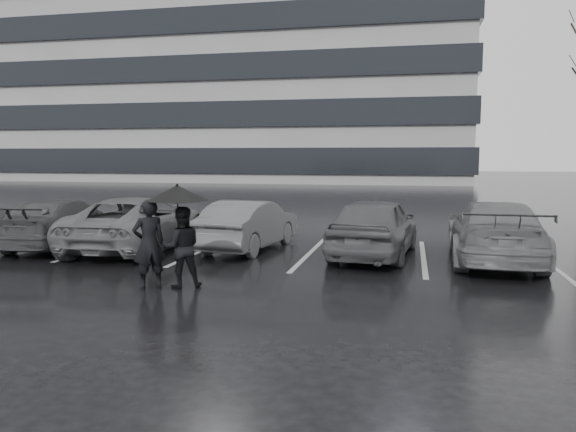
{
  "coord_description": "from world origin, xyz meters",
  "views": [
    {
      "loc": [
        3.05,
        -11.3,
        2.47
      ],
      "look_at": [
        0.36,
        1.0,
        1.1
      ],
      "focal_mm": 35.0,
      "sensor_mm": 36.0,
      "label": 1
    }
  ],
  "objects_px": {
    "car_west_a": "(249,225)",
    "car_east": "(495,232)",
    "car_west_b": "(138,223)",
    "pedestrian_left": "(149,244)",
    "pedestrian_right": "(182,247)",
    "car_west_c": "(63,223)",
    "car_main": "(374,227)"
  },
  "relations": [
    {
      "from": "car_west_a",
      "to": "car_east",
      "type": "relative_size",
      "value": 0.8
    },
    {
      "from": "car_east",
      "to": "car_west_a",
      "type": "bearing_deg",
      "value": -2.64
    },
    {
      "from": "car_west_a",
      "to": "car_east",
      "type": "xyz_separation_m",
      "value": [
        6.05,
        -0.53,
        0.07
      ]
    },
    {
      "from": "car_west_a",
      "to": "car_east",
      "type": "distance_m",
      "value": 6.08
    },
    {
      "from": "car_west_b",
      "to": "car_east",
      "type": "distance_m",
      "value": 8.86
    },
    {
      "from": "car_east",
      "to": "pedestrian_left",
      "type": "relative_size",
      "value": 2.95
    },
    {
      "from": "car_west_b",
      "to": "pedestrian_right",
      "type": "distance_m",
      "value": 4.61
    },
    {
      "from": "car_east",
      "to": "pedestrian_right",
      "type": "bearing_deg",
      "value": 34.9
    },
    {
      "from": "car_west_c",
      "to": "car_main",
      "type": "bearing_deg",
      "value": 177.09
    },
    {
      "from": "car_east",
      "to": "pedestrian_left",
      "type": "bearing_deg",
      "value": 33.84
    },
    {
      "from": "car_main",
      "to": "car_west_b",
      "type": "height_order",
      "value": "car_main"
    },
    {
      "from": "car_west_b",
      "to": "car_west_c",
      "type": "distance_m",
      "value": 2.21
    },
    {
      "from": "car_west_a",
      "to": "pedestrian_right",
      "type": "relative_size",
      "value": 2.58
    },
    {
      "from": "car_west_a",
      "to": "car_west_c",
      "type": "distance_m",
      "value": 5.07
    },
    {
      "from": "car_west_a",
      "to": "pedestrian_left",
      "type": "bearing_deg",
      "value": 90.33
    },
    {
      "from": "car_west_c",
      "to": "pedestrian_left",
      "type": "distance_m",
      "value": 5.9
    },
    {
      "from": "car_west_b",
      "to": "pedestrian_right",
      "type": "height_order",
      "value": "pedestrian_right"
    },
    {
      "from": "car_west_b",
      "to": "car_west_c",
      "type": "height_order",
      "value": "car_west_b"
    },
    {
      "from": "car_west_b",
      "to": "pedestrian_left",
      "type": "relative_size",
      "value": 3.01
    },
    {
      "from": "car_west_c",
      "to": "pedestrian_right",
      "type": "bearing_deg",
      "value": 138.58
    },
    {
      "from": "car_west_c",
      "to": "car_west_a",
      "type": "bearing_deg",
      "value": -176.82
    },
    {
      "from": "car_west_c",
      "to": "pedestrian_right",
      "type": "relative_size",
      "value": 2.95
    },
    {
      "from": "car_west_b",
      "to": "pedestrian_right",
      "type": "relative_size",
      "value": 3.29
    },
    {
      "from": "car_west_c",
      "to": "car_east",
      "type": "relative_size",
      "value": 0.91
    },
    {
      "from": "car_main",
      "to": "car_west_c",
      "type": "distance_m",
      "value": 8.31
    },
    {
      "from": "car_main",
      "to": "car_east",
      "type": "distance_m",
      "value": 2.77
    },
    {
      "from": "car_main",
      "to": "pedestrian_right",
      "type": "xyz_separation_m",
      "value": [
        -3.31,
        -3.99,
        0.02
      ]
    },
    {
      "from": "car_west_a",
      "to": "car_west_b",
      "type": "xyz_separation_m",
      "value": [
        -2.81,
        -0.73,
        0.05
      ]
    },
    {
      "from": "car_west_a",
      "to": "pedestrian_left",
      "type": "distance_m",
      "value": 4.64
    },
    {
      "from": "car_main",
      "to": "pedestrian_left",
      "type": "height_order",
      "value": "pedestrian_left"
    },
    {
      "from": "car_east",
      "to": "car_main",
      "type": "bearing_deg",
      "value": 0.19
    },
    {
      "from": "car_main",
      "to": "pedestrian_right",
      "type": "distance_m",
      "value": 5.18
    }
  ]
}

